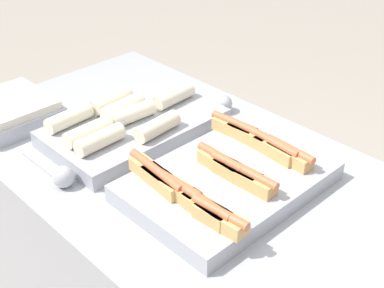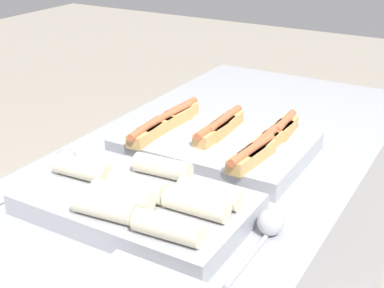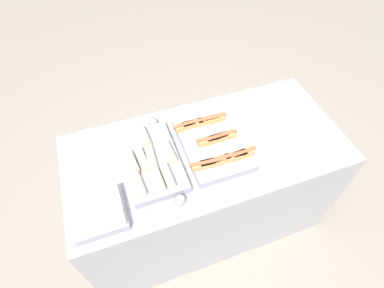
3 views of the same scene
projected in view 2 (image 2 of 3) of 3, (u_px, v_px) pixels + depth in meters
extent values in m
cube|color=#A8AAB2|center=(216.00, 145.00, 1.55)|extent=(0.36, 0.52, 0.05)
cube|color=tan|center=(246.00, 160.00, 1.36)|extent=(0.14, 0.05, 0.04)
cylinder|color=#D66B42|center=(247.00, 153.00, 1.35)|extent=(0.15, 0.03, 0.02)
cube|color=tan|center=(175.00, 118.00, 1.62)|extent=(0.14, 0.05, 0.04)
cylinder|color=#D66B42|center=(175.00, 112.00, 1.61)|extent=(0.15, 0.03, 0.02)
cube|color=tan|center=(257.00, 153.00, 1.40)|extent=(0.14, 0.06, 0.04)
cylinder|color=#D66B42|center=(257.00, 146.00, 1.39)|extent=(0.15, 0.04, 0.02)
cube|color=tan|center=(145.00, 135.00, 1.50)|extent=(0.14, 0.05, 0.04)
cylinder|color=#D66B42|center=(145.00, 128.00, 1.50)|extent=(0.15, 0.03, 0.02)
cube|color=tan|center=(285.00, 128.00, 1.55)|extent=(0.14, 0.05, 0.04)
cylinder|color=#D66B42|center=(285.00, 121.00, 1.54)|extent=(0.15, 0.03, 0.02)
cube|color=tan|center=(181.00, 113.00, 1.66)|extent=(0.14, 0.05, 0.04)
cylinder|color=#D66B42|center=(181.00, 107.00, 1.65)|extent=(0.15, 0.03, 0.02)
cube|color=tan|center=(221.00, 128.00, 1.55)|extent=(0.14, 0.05, 0.04)
cylinder|color=#D66B42|center=(221.00, 122.00, 1.54)|extent=(0.15, 0.03, 0.02)
cube|color=tan|center=(155.00, 129.00, 1.55)|extent=(0.13, 0.04, 0.04)
cylinder|color=#D66B42|center=(155.00, 122.00, 1.54)|extent=(0.15, 0.02, 0.02)
cube|color=tan|center=(229.00, 123.00, 1.59)|extent=(0.13, 0.05, 0.04)
cylinder|color=#D66B42|center=(229.00, 116.00, 1.58)|extent=(0.15, 0.03, 0.02)
cube|color=tan|center=(211.00, 134.00, 1.51)|extent=(0.13, 0.05, 0.04)
cylinder|color=#D66B42|center=(211.00, 128.00, 1.50)|extent=(0.15, 0.03, 0.02)
cube|color=tan|center=(278.00, 133.00, 1.52)|extent=(0.13, 0.05, 0.04)
cylinder|color=#D66B42|center=(279.00, 126.00, 1.51)|extent=(0.15, 0.03, 0.02)
cube|color=tan|center=(263.00, 146.00, 1.44)|extent=(0.13, 0.05, 0.04)
cylinder|color=#D66B42|center=(263.00, 139.00, 1.43)|extent=(0.15, 0.03, 0.02)
cube|color=#A8AAB2|center=(137.00, 204.00, 1.24)|extent=(0.31, 0.53, 0.05)
cylinder|color=beige|center=(196.00, 204.00, 1.14)|extent=(0.05, 0.15, 0.05)
cylinder|color=beige|center=(209.00, 193.00, 1.19)|extent=(0.05, 0.15, 0.05)
cylinder|color=beige|center=(162.00, 167.00, 1.31)|extent=(0.06, 0.15, 0.05)
cylinder|color=beige|center=(82.00, 169.00, 1.30)|extent=(0.06, 0.15, 0.05)
cylinder|color=beige|center=(138.00, 186.00, 1.22)|extent=(0.06, 0.15, 0.05)
cylinder|color=beige|center=(168.00, 228.00, 1.06)|extent=(0.06, 0.15, 0.05)
cylinder|color=beige|center=(104.00, 207.00, 1.13)|extent=(0.06, 0.15, 0.05)
cylinder|color=beige|center=(121.00, 195.00, 1.18)|extent=(0.06, 0.15, 0.05)
cylinder|color=#B2B5BA|center=(249.00, 258.00, 1.09)|extent=(0.22, 0.01, 0.01)
sphere|color=#B2B5BA|center=(270.00, 222.00, 1.16)|extent=(0.06, 0.06, 0.06)
cylinder|color=#B2B5BA|center=(35.00, 186.00, 1.36)|extent=(0.24, 0.03, 0.01)
sphere|color=#B2B5BA|center=(66.00, 159.00, 1.45)|extent=(0.06, 0.06, 0.06)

